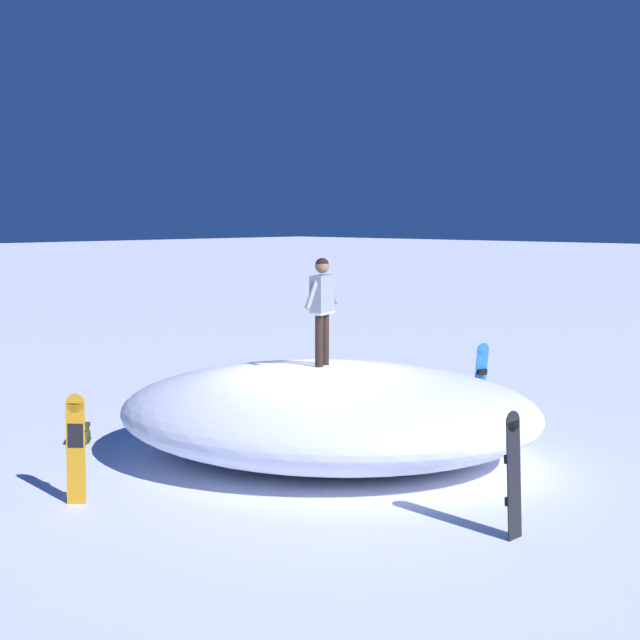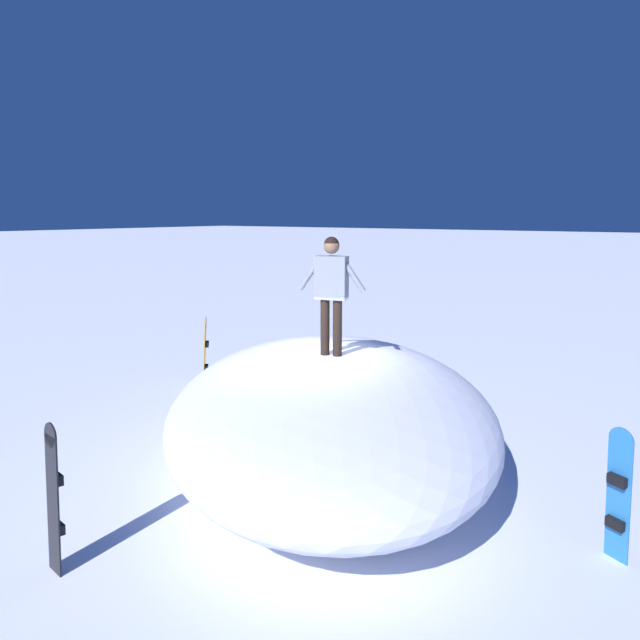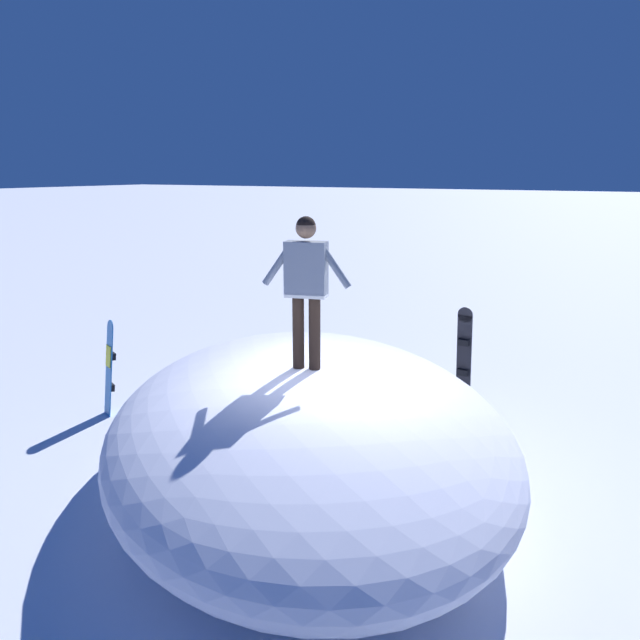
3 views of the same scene
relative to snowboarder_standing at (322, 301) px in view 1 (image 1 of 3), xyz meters
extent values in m
plane|color=white|center=(0.35, 0.03, -2.69)|extent=(240.00, 240.00, 0.00)
ellipsoid|color=white|center=(-0.05, 0.10, -1.89)|extent=(8.09, 8.60, 1.59)
cylinder|color=black|center=(-0.10, -0.03, -0.66)|extent=(0.14, 0.14, 0.87)
cylinder|color=black|center=(0.10, 0.03, -0.66)|extent=(0.14, 0.14, 0.87)
cube|color=#8C939E|center=(0.00, 0.00, 0.10)|extent=(0.52, 0.34, 0.65)
sphere|color=#936B4C|center=(0.00, 0.00, 0.57)|extent=(0.24, 0.24, 0.24)
cylinder|color=#8C939E|center=(-0.32, -0.08, 0.16)|extent=(0.42, 0.19, 0.54)
cylinder|color=#8C939E|center=(0.32, 0.08, 0.16)|extent=(0.42, 0.19, 0.54)
sphere|color=black|center=(0.00, 0.00, 0.60)|extent=(0.23, 0.23, 0.23)
cube|color=orange|center=(3.97, -1.08, -1.96)|extent=(0.27, 0.28, 1.45)
cylinder|color=orange|center=(3.93, -1.11, -1.24)|extent=(0.21, 0.23, 0.27)
cube|color=black|center=(3.96, -1.09, -1.70)|extent=(0.18, 0.19, 0.35)
cube|color=black|center=(3.92, -1.12, -1.70)|extent=(0.18, 0.19, 0.11)
cube|color=black|center=(3.95, -1.10, -2.22)|extent=(0.18, 0.19, 0.11)
cube|color=black|center=(0.79, 4.07, -1.93)|extent=(0.28, 0.14, 1.52)
cylinder|color=black|center=(0.78, 4.02, -1.17)|extent=(0.27, 0.06, 0.27)
cube|color=#B2B2B7|center=(0.79, 4.05, -1.66)|extent=(0.22, 0.06, 0.36)
cube|color=black|center=(0.78, 4.01, -1.66)|extent=(0.20, 0.10, 0.11)
cube|color=black|center=(0.78, 4.04, -2.20)|extent=(0.20, 0.10, 0.11)
cube|color=#2672BF|center=(-4.05, 0.59, -1.97)|extent=(0.31, 0.27, 1.44)
cylinder|color=#2672BF|center=(-4.02, 0.66, -1.25)|extent=(0.26, 0.16, 0.26)
cube|color=yellow|center=(-4.05, 0.60, -1.71)|extent=(0.22, 0.14, 0.35)
cube|color=black|center=(-4.02, 0.65, -1.71)|extent=(0.21, 0.16, 0.12)
cube|color=black|center=(-4.04, 0.60, -2.23)|extent=(0.21, 0.16, 0.12)
ellipsoid|color=#383D23|center=(2.46, -3.58, -2.50)|extent=(0.50, 0.53, 0.38)
ellipsoid|color=#4B5131|center=(2.59, -3.42, -2.55)|extent=(0.24, 0.23, 0.18)
cube|color=#383D23|center=(2.46, -3.58, -2.33)|extent=(0.42, 0.44, 0.06)
cylinder|color=#383D23|center=(2.24, -3.73, -2.67)|extent=(0.23, 0.27, 0.04)
cylinder|color=#383D23|center=(2.37, -3.83, -2.67)|extent=(0.23, 0.27, 0.04)
camera|label=1|loc=(9.27, 8.71, 1.34)|focal=43.18mm
camera|label=2|loc=(-4.35, 6.65, 1.04)|focal=29.86mm
camera|label=3|loc=(3.61, -6.22, 1.23)|focal=35.15mm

